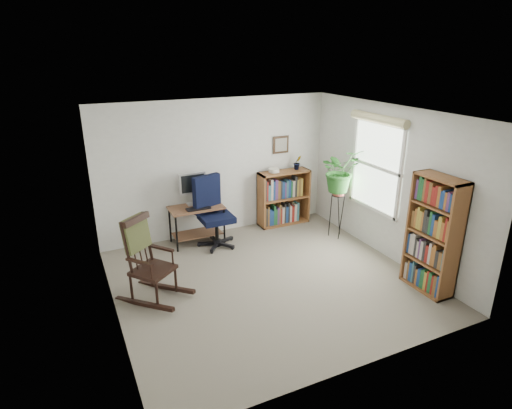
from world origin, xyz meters
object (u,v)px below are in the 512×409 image
desk (197,225)px  low_bookshelf (284,198)px  office_chair (216,212)px  rocking_chair (152,259)px  tall_bookshelf (433,235)px

desk → low_bookshelf: low_bookshelf is taller
desk → office_chair: 0.47m
office_chair → rocking_chair: bearing=-156.1°
office_chair → desk: bearing=115.2°
desk → low_bookshelf: 1.77m
office_chair → low_bookshelf: office_chair is taller
rocking_chair → office_chair: bearing=3.0°
tall_bookshelf → rocking_chair: bearing=158.6°
office_chair → rocking_chair: office_chair is taller
rocking_chair → low_bookshelf: 3.23m
low_bookshelf → desk: bearing=-176.1°
office_chair → rocking_chair: size_ratio=1.04×
low_bookshelf → tall_bookshelf: size_ratio=0.63×
desk → office_chair: (0.26, -0.28, 0.28)m
office_chair → rocking_chair: 1.77m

